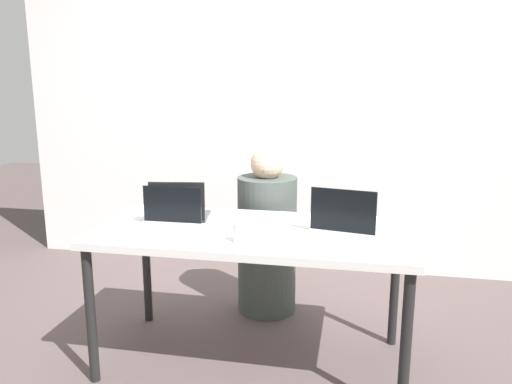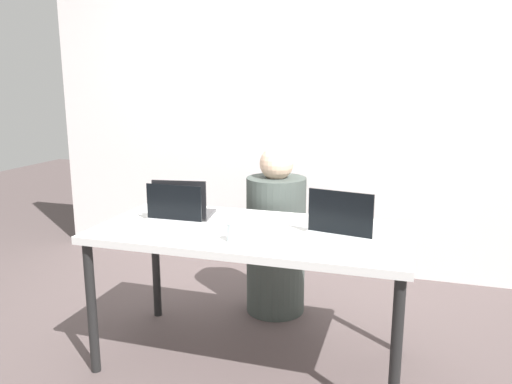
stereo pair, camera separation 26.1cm
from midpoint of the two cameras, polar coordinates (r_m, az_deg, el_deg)
The scene contains 8 objects.
ground_plane at distance 2.89m, azimuth -3.06°, elevation -18.72°, with size 12.00×12.00×0.00m, color #524544.
back_wall at distance 4.00m, azimuth 2.29°, elevation 8.02°, with size 4.50×0.10×2.38m, color silver.
desk at distance 2.61m, azimuth -3.23°, elevation -5.69°, with size 1.61×0.78×0.75m.
person_at_center at distance 3.28m, azimuth -1.03°, elevation -5.47°, with size 0.40×0.40×1.10m.
laptop_back_left at distance 2.81m, azimuth -11.34°, elevation -2.15°, with size 0.33×0.28×0.23m.
laptop_front_left at distance 2.64m, azimuth -12.86°, elevation -3.22°, with size 0.32×0.25×0.21m.
laptop_front_right at distance 2.41m, azimuth 6.39°, elevation -4.32°, with size 0.37×0.30×0.23m.
water_glass_center at distance 2.37m, azimuth -5.00°, elevation -4.83°, with size 0.07×0.07×0.09m.
Camera 1 is at (0.50, -2.43, 1.49)m, focal length 35.00 mm.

